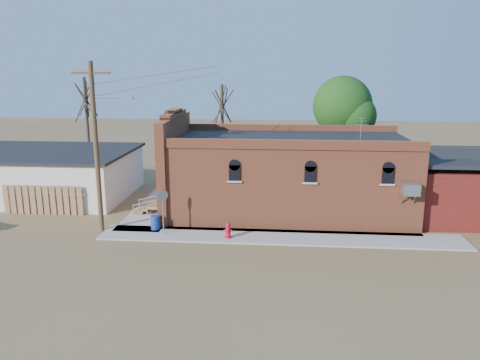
# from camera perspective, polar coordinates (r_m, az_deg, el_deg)

# --- Properties ---
(ground) EXTENTS (120.00, 120.00, 0.00)m
(ground) POSITION_cam_1_polar(r_m,az_deg,el_deg) (23.87, 1.31, -7.71)
(ground) COLOR brown
(ground) RESTS_ON ground
(sidewalk_south) EXTENTS (19.00, 2.20, 0.08)m
(sidewalk_south) POSITION_cam_1_polar(r_m,az_deg,el_deg) (24.66, 4.95, -6.96)
(sidewalk_south) COLOR #9E9991
(sidewalk_south) RESTS_ON ground
(sidewalk_west) EXTENTS (2.60, 10.00, 0.08)m
(sidewalk_west) POSITION_cam_1_polar(r_m,az_deg,el_deg) (30.47, -9.90, -3.14)
(sidewalk_west) COLOR #9E9991
(sidewalk_west) RESTS_ON ground
(brick_bar) EXTENTS (16.40, 7.97, 6.30)m
(brick_bar) POSITION_cam_1_polar(r_m,az_deg,el_deg) (28.43, 5.33, 0.61)
(brick_bar) COLOR #AF5635
(brick_bar) RESTS_ON ground
(red_shed) EXTENTS (5.40, 6.40, 4.30)m
(red_shed) POSITION_cam_1_polar(r_m,az_deg,el_deg) (30.21, 24.36, 0.08)
(red_shed) COLOR maroon
(red_shed) RESTS_ON ground
(wood_fence) EXTENTS (5.20, 0.10, 1.80)m
(wood_fence) POSITION_cam_1_polar(r_m,az_deg,el_deg) (30.61, -22.88, -2.26)
(wood_fence) COLOR #906441
(wood_fence) RESTS_ON ground
(utility_pole) EXTENTS (3.12, 0.26, 9.00)m
(utility_pole) POSITION_cam_1_polar(r_m,az_deg,el_deg) (25.57, -17.04, 4.20)
(utility_pole) COLOR #45341B
(utility_pole) RESTS_ON ground
(tree_bare_near) EXTENTS (2.80, 2.80, 7.65)m
(tree_bare_near) POSITION_cam_1_polar(r_m,az_deg,el_deg) (35.61, -2.21, 9.11)
(tree_bare_near) COLOR #443927
(tree_bare_near) RESTS_ON ground
(tree_bare_far) EXTENTS (2.80, 2.80, 8.16)m
(tree_bare_far) POSITION_cam_1_polar(r_m,az_deg,el_deg) (39.42, -18.33, 9.44)
(tree_bare_far) COLOR #443927
(tree_bare_far) RESTS_ON ground
(tree_leafy) EXTENTS (4.40, 4.40, 8.15)m
(tree_leafy) POSITION_cam_1_polar(r_m,az_deg,el_deg) (36.14, 12.38, 8.83)
(tree_leafy) COLOR #443927
(tree_leafy) RESTS_ON ground
(fire_hydrant) EXTENTS (0.46, 0.43, 0.81)m
(fire_hydrant) POSITION_cam_1_polar(r_m,az_deg,el_deg) (24.26, -1.46, -6.15)
(fire_hydrant) COLOR red
(fire_hydrant) RESTS_ON sidewalk_south
(stop_sign) EXTENTS (0.56, 0.44, 2.42)m
(stop_sign) POSITION_cam_1_polar(r_m,az_deg,el_deg) (24.76, -9.44, -2.40)
(stop_sign) COLOR gray
(stop_sign) RESTS_ON sidewalk_south
(trash_barrel) EXTENTS (0.55, 0.55, 0.76)m
(trash_barrel) POSITION_cam_1_polar(r_m,az_deg,el_deg) (25.95, -10.28, -5.11)
(trash_barrel) COLOR navy
(trash_barrel) RESTS_ON sidewalk_west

